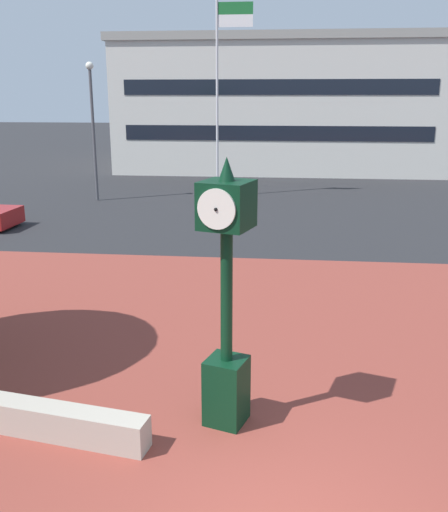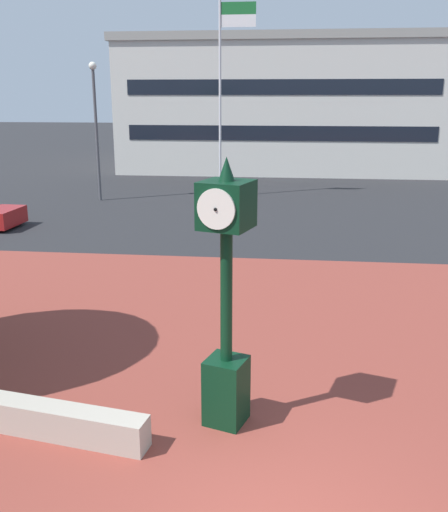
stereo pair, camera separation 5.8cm
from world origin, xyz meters
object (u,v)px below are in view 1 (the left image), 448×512
Objects in this scene: street_clock at (227,302)px; flagpole_primary at (221,80)px; street_lamp_post at (93,117)px; civic_building at (279,104)px.

flagpole_primary is at bearing 114.09° from street_clock.
flagpole_primary is 1.46× the size of street_lamp_post.
flagpole_primary reaches higher than street_clock.
flagpole_primary is 14.78m from civic_building.
civic_building is (2.55, 14.50, -1.31)m from flagpole_primary.
civic_building is at bearing 107.23° from street_clock.
civic_building is at bearing 62.32° from street_lamp_post.
street_lamp_post is at bearing -164.64° from flagpole_primary.
street_clock is 35.01m from civic_building.
civic_building is 3.31× the size of street_lamp_post.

